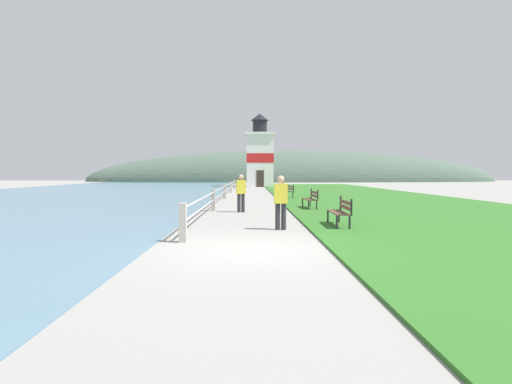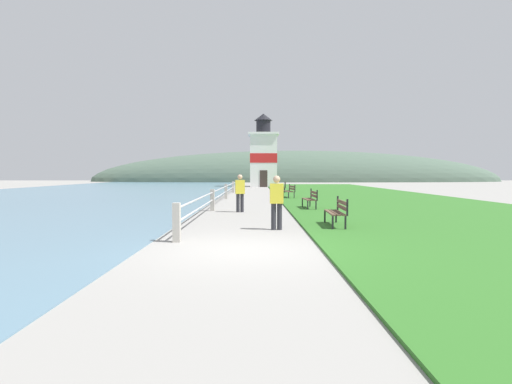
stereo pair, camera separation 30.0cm
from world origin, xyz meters
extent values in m
plane|color=gray|center=(0.00, 0.00, 0.00)|extent=(160.00, 160.00, 0.00)
cube|color=#2D6623|center=(7.75, 19.52, 0.03)|extent=(12.00, 58.57, 0.06)
cube|color=slate|center=(-14.25, 19.52, 0.01)|extent=(24.00, 93.71, 0.01)
cube|color=#A8A399|center=(-1.65, 1.00, 0.48)|extent=(0.18, 0.18, 0.97)
cube|color=#A8A399|center=(-1.65, 9.05, 0.48)|extent=(0.18, 0.18, 0.97)
cube|color=#A8A399|center=(-1.65, 17.09, 0.48)|extent=(0.18, 0.18, 0.97)
cube|color=#A8A399|center=(-1.65, 25.14, 0.48)|extent=(0.18, 0.18, 0.97)
cube|color=#A8A399|center=(-1.65, 33.19, 0.48)|extent=(0.18, 0.18, 0.97)
cylinder|color=#B2B2B7|center=(-1.65, 17.09, 0.82)|extent=(0.06, 32.19, 0.06)
cylinder|color=#B2B2B7|center=(-1.65, 17.09, 0.48)|extent=(0.06, 32.19, 0.06)
cube|color=brown|center=(2.60, 3.61, 0.47)|extent=(0.17, 1.66, 0.04)
cube|color=brown|center=(2.75, 3.60, 0.47)|extent=(0.17, 1.66, 0.04)
cube|color=brown|center=(2.90, 3.60, 0.47)|extent=(0.17, 1.66, 0.04)
cube|color=brown|center=(2.98, 3.60, 0.79)|extent=(0.11, 1.66, 0.11)
cube|color=brown|center=(2.98, 3.60, 0.63)|extent=(0.11, 1.66, 0.11)
cube|color=black|center=(2.54, 2.80, 0.23)|extent=(0.05, 0.05, 0.45)
cube|color=black|center=(2.59, 4.41, 0.23)|extent=(0.05, 0.05, 0.45)
cube|color=black|center=(2.91, 2.79, 0.23)|extent=(0.05, 0.05, 0.45)
cube|color=black|center=(2.96, 4.40, 0.23)|extent=(0.05, 0.05, 0.45)
cube|color=black|center=(2.96, 2.79, 0.70)|extent=(0.05, 0.05, 0.49)
cube|color=black|center=(3.01, 4.40, 0.70)|extent=(0.05, 0.05, 0.49)
cube|color=brown|center=(2.63, 9.80, 0.47)|extent=(0.17, 1.63, 0.04)
cube|color=brown|center=(2.77, 9.80, 0.47)|extent=(0.17, 1.63, 0.04)
cube|color=brown|center=(2.92, 9.81, 0.47)|extent=(0.17, 1.63, 0.04)
cube|color=brown|center=(3.01, 9.81, 0.79)|extent=(0.11, 1.63, 0.11)
cube|color=brown|center=(3.01, 9.81, 0.63)|extent=(0.11, 1.63, 0.11)
cube|color=black|center=(2.62, 9.01, 0.23)|extent=(0.05, 0.05, 0.45)
cube|color=black|center=(2.56, 10.58, 0.23)|extent=(0.05, 0.05, 0.45)
cube|color=black|center=(2.99, 9.02, 0.23)|extent=(0.05, 0.05, 0.45)
cube|color=black|center=(2.93, 10.60, 0.23)|extent=(0.05, 0.05, 0.45)
cube|color=black|center=(3.04, 9.02, 0.70)|extent=(0.05, 0.05, 0.49)
cube|color=black|center=(2.98, 10.60, 0.70)|extent=(0.05, 0.05, 0.49)
cube|color=brown|center=(2.33, 17.79, 0.47)|extent=(0.33, 1.85, 0.04)
cube|color=brown|center=(2.48, 17.81, 0.47)|extent=(0.33, 1.85, 0.04)
cube|color=brown|center=(2.63, 17.82, 0.47)|extent=(0.33, 1.85, 0.04)
cube|color=brown|center=(2.71, 17.84, 0.79)|extent=(0.27, 1.84, 0.11)
cube|color=brown|center=(2.71, 17.84, 0.63)|extent=(0.27, 1.84, 0.11)
cube|color=black|center=(2.40, 16.89, 0.23)|extent=(0.06, 0.06, 0.45)
cube|color=black|center=(2.19, 18.68, 0.23)|extent=(0.06, 0.06, 0.45)
cube|color=black|center=(2.77, 16.94, 0.23)|extent=(0.06, 0.06, 0.45)
cube|color=black|center=(2.56, 18.72, 0.23)|extent=(0.06, 0.06, 0.45)
cube|color=black|center=(2.82, 16.94, 0.70)|extent=(0.06, 0.06, 0.49)
cube|color=black|center=(2.61, 18.73, 0.70)|extent=(0.06, 0.06, 0.49)
cube|color=brown|center=(2.37, 24.67, 0.47)|extent=(0.21, 1.92, 0.04)
cube|color=brown|center=(2.51, 24.67, 0.47)|extent=(0.21, 1.92, 0.04)
cube|color=brown|center=(2.66, 24.66, 0.47)|extent=(0.21, 1.92, 0.04)
cube|color=brown|center=(2.75, 24.66, 0.79)|extent=(0.15, 1.91, 0.11)
cube|color=brown|center=(2.75, 24.66, 0.63)|extent=(0.15, 1.91, 0.11)
cube|color=black|center=(2.28, 23.75, 0.23)|extent=(0.05, 0.05, 0.45)
cube|color=black|center=(2.37, 25.61, 0.23)|extent=(0.05, 0.05, 0.45)
cube|color=black|center=(2.65, 23.73, 0.23)|extent=(0.05, 0.05, 0.45)
cube|color=black|center=(2.74, 25.59, 0.23)|extent=(0.05, 0.05, 0.45)
cube|color=black|center=(2.70, 23.73, 0.70)|extent=(0.05, 0.05, 0.49)
cube|color=black|center=(2.79, 25.59, 0.70)|extent=(0.05, 0.05, 0.49)
cube|color=white|center=(1.21, 40.44, 3.15)|extent=(3.21, 3.21, 6.29)
cube|color=red|center=(1.21, 40.44, 3.46)|extent=(3.25, 3.25, 1.13)
cube|color=white|center=(1.21, 40.44, 6.42)|extent=(3.69, 3.69, 0.25)
cylinder|color=black|center=(1.21, 40.44, 7.32)|extent=(1.77, 1.77, 1.55)
cone|color=black|center=(1.21, 40.44, 8.52)|extent=(2.21, 2.21, 0.85)
cube|color=#332823|center=(1.21, 38.81, 1.00)|extent=(0.90, 0.06, 2.00)
cylinder|color=#28282D|center=(-0.47, 8.45, 0.40)|extent=(0.15, 0.15, 0.80)
cylinder|color=#28282D|center=(-0.30, 8.48, 0.40)|extent=(0.15, 0.15, 0.80)
cube|color=yellow|center=(-0.39, 8.47, 1.09)|extent=(0.43, 0.28, 0.60)
sphere|color=tan|center=(-0.39, 8.47, 1.52)|extent=(0.22, 0.22, 0.22)
cylinder|color=#28282D|center=(0.83, 3.11, 0.40)|extent=(0.15, 0.15, 0.79)
cylinder|color=#28282D|center=(1.01, 3.12, 0.40)|extent=(0.15, 0.15, 0.79)
cube|color=yellow|center=(0.92, 3.12, 1.09)|extent=(0.40, 0.22, 0.59)
sphere|color=tan|center=(0.92, 3.12, 1.51)|extent=(0.21, 0.21, 0.21)
ellipsoid|color=#475B4C|center=(8.00, 69.05, 0.00)|extent=(80.00, 16.00, 12.00)
camera|label=1|loc=(0.01, -8.74, 1.70)|focal=28.00mm
camera|label=2|loc=(0.31, -8.74, 1.70)|focal=28.00mm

